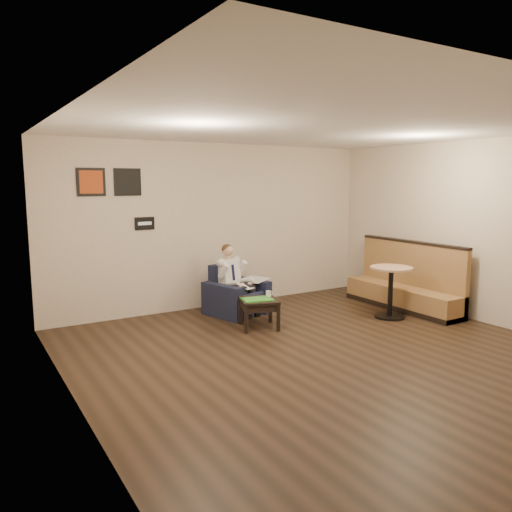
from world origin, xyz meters
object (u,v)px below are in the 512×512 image
armchair (237,290)px  green_folder (257,299)px  seated_man (241,282)px  cafe_table (390,292)px  banquette (403,276)px  side_table (259,313)px  smartphone (260,296)px  coffee_mug (268,294)px

armchair → green_folder: 0.88m
seated_man → cafe_table: bearing=-50.9°
banquette → cafe_table: size_ratio=2.70×
seated_man → green_folder: bearing=-118.2°
armchair → side_table: 0.88m
seated_man → smartphone: (-0.04, -0.63, -0.11)m
seated_man → banquette: 2.79m
coffee_mug → smartphone: coffee_mug is taller
green_folder → banquette: 2.76m
coffee_mug → cafe_table: 2.00m
armchair → seated_man: (0.03, -0.10, 0.15)m
green_folder → banquette: (2.74, -0.29, 0.13)m
armchair → green_folder: size_ratio=1.89×
seated_man → coffee_mug: (0.07, -0.70, -0.07)m
green_folder → cafe_table: bearing=-15.8°
armchair → banquette: 2.86m
armchair → cafe_table: size_ratio=1.00×
armchair → seated_man: size_ratio=0.75×
armchair → coffee_mug: (0.10, -0.80, 0.08)m
side_table → cafe_table: bearing=-16.3°
cafe_table → coffee_mug: bearing=160.7°
armchair → cafe_table: 2.47m
smartphone → seated_man: bearing=115.7°
banquette → coffee_mug: bearing=172.0°
armchair → smartphone: armchair is taller
banquette → green_folder: bearing=173.9°
armchair → banquette: bearing=-39.9°
side_table → green_folder: size_ratio=1.22×
side_table → banquette: size_ratio=0.24×
armchair → banquette: banquette is taller
seated_man → smartphone: 0.64m
banquette → cafe_table: banquette is taller
smartphone → banquette: size_ratio=0.06×
green_folder → smartphone: green_folder is taller
green_folder → armchair: bearing=81.0°
armchair → coffee_mug: size_ratio=8.97×
seated_man → banquette: size_ratio=0.49×
green_folder → seated_man: bearing=77.8°
armchair → smartphone: 0.73m
side_table → green_folder: 0.23m
smartphone → banquette: 2.65m
seated_man → smartphone: size_ratio=8.07×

